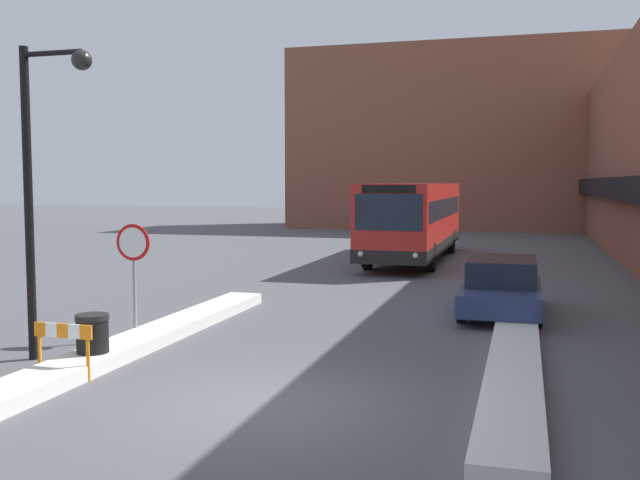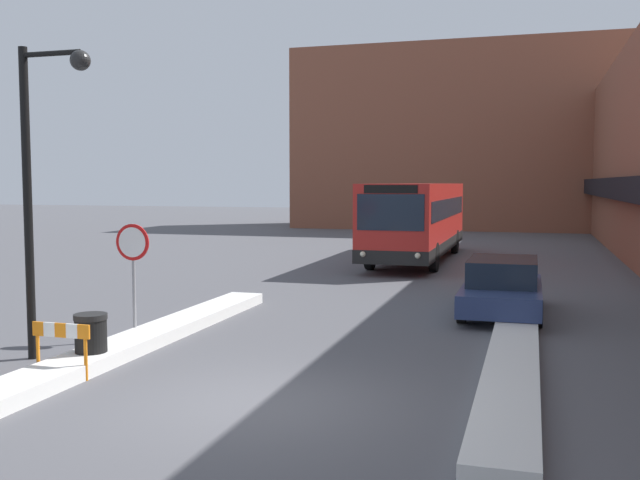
{
  "view_description": "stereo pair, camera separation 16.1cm",
  "coord_description": "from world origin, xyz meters",
  "views": [
    {
      "loc": [
        3.73,
        -9.68,
        3.28
      ],
      "look_at": [
        -0.95,
        6.5,
        1.92
      ],
      "focal_mm": 40.0,
      "sensor_mm": 36.0,
      "label": 1
    },
    {
      "loc": [
        3.88,
        -9.64,
        3.28
      ],
      "look_at": [
        -0.95,
        6.5,
        1.92
      ],
      "focal_mm": 40.0,
      "sensor_mm": 36.0,
      "label": 2
    }
  ],
  "objects": [
    {
      "name": "building_backdrop_far",
      "position": [
        0.0,
        43.12,
        6.43
      ],
      "size": [
        26.0,
        8.0,
        12.85
      ],
      "color": "brown",
      "rests_on": "ground_plane"
    },
    {
      "name": "snow_bank_left",
      "position": [
        -3.6,
        2.28,
        0.13
      ],
      "size": [
        0.9,
        12.19,
        0.26
      ],
      "color": "silver",
      "rests_on": "ground_plane"
    },
    {
      "name": "stop_sign",
      "position": [
        -4.05,
        3.32,
        1.77
      ],
      "size": [
        0.76,
        0.08,
        2.43
      ],
      "color": "gray",
      "rests_on": "ground_plane"
    },
    {
      "name": "parked_car_front",
      "position": [
        3.2,
        8.54,
        0.7
      ],
      "size": [
        1.91,
        4.59,
        1.39
      ],
      "color": "navy",
      "rests_on": "ground_plane"
    },
    {
      "name": "construction_barricade",
      "position": [
        -3.63,
        0.36,
        0.67
      ],
      "size": [
        1.1,
        0.06,
        0.94
      ],
      "color": "orange",
      "rests_on": "ground_plane"
    },
    {
      "name": "trash_bin",
      "position": [
        -3.62,
        1.18,
        0.48
      ],
      "size": [
        0.59,
        0.59,
        0.95
      ],
      "color": "black",
      "rests_on": "ground_plane"
    },
    {
      "name": "city_bus",
      "position": [
        -0.77,
        20.23,
        1.77
      ],
      "size": [
        2.69,
        11.98,
        3.24
      ],
      "color": "red",
      "rests_on": "ground_plane"
    },
    {
      "name": "snow_bank_right",
      "position": [
        3.6,
        3.88,
        0.12
      ],
      "size": [
        0.9,
        11.79,
        0.23
      ],
      "color": "silver",
      "rests_on": "ground_plane"
    },
    {
      "name": "street_lamp",
      "position": [
        -4.71,
        1.36,
        3.6
      ],
      "size": [
        1.46,
        0.36,
        5.73
      ],
      "color": "black",
      "rests_on": "ground_plane"
    },
    {
      "name": "ground_plane",
      "position": [
        0.0,
        0.0,
        0.0
      ],
      "size": [
        160.0,
        160.0,
        0.0
      ],
      "primitive_type": "plane",
      "color": "#515156"
    }
  ]
}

